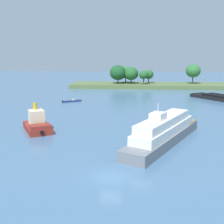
# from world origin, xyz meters

# --- Properties ---
(ground_plane) EXTENTS (400.00, 400.00, 0.00)m
(ground_plane) POSITION_xyz_m (0.00, 0.00, 0.00)
(ground_plane) COLOR #476B8E
(treeline_island) EXTENTS (84.91, 16.20, 9.61)m
(treeline_island) POSITION_xyz_m (16.99, 90.27, 2.64)
(treeline_island) COLOR #566B3D
(treeline_island) RESTS_ON ground
(small_motorboat) EXTENTS (5.31, 3.97, 0.86)m
(small_motorboat) POSITION_xyz_m (-15.62, 50.71, 0.21)
(small_motorboat) COLOR navy
(small_motorboat) RESTS_ON ground
(white_riverboat) EXTENTS (13.89, 21.80, 6.68)m
(white_riverboat) POSITION_xyz_m (7.28, 13.30, 1.82)
(white_riverboat) COLOR slate
(white_riverboat) RESTS_ON ground
(tugboat) EXTENTS (7.40, 8.98, 4.94)m
(tugboat) POSITION_xyz_m (-14.76, 18.50, 1.26)
(tugboat) COLOR maroon
(tugboat) RESTS_ON ground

